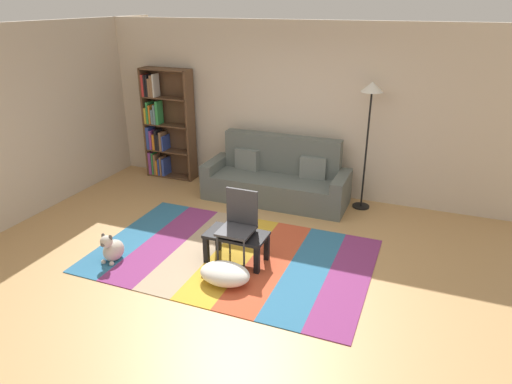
{
  "coord_description": "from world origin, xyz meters",
  "views": [
    {
      "loc": [
        2.01,
        -4.43,
        2.97
      ],
      "look_at": [
        -0.04,
        0.72,
        0.65
      ],
      "focal_mm": 32.33,
      "sensor_mm": 36.0,
      "label": 1
    }
  ],
  "objects_px": {
    "tv_remote": "(232,232)",
    "folding_chair": "(239,220)",
    "standing_lamp": "(371,104)",
    "bookshelf": "(163,127)",
    "couch": "(277,179)",
    "dog": "(112,249)",
    "coffee_table": "(236,239)",
    "pouf": "(225,274)"
  },
  "relations": [
    {
      "from": "tv_remote",
      "to": "folding_chair",
      "type": "height_order",
      "value": "folding_chair"
    },
    {
      "from": "folding_chair",
      "to": "standing_lamp",
      "type": "bearing_deg",
      "value": 88.95
    },
    {
      "from": "bookshelf",
      "to": "tv_remote",
      "type": "xyz_separation_m",
      "value": [
        2.35,
        -2.27,
        -0.51
      ]
    },
    {
      "from": "couch",
      "to": "bookshelf",
      "type": "height_order",
      "value": "bookshelf"
    },
    {
      "from": "dog",
      "to": "folding_chair",
      "type": "bearing_deg",
      "value": 22.64
    },
    {
      "from": "dog",
      "to": "standing_lamp",
      "type": "bearing_deg",
      "value": 46.8
    },
    {
      "from": "folding_chair",
      "to": "dog",
      "type": "bearing_deg",
      "value": -130.55
    },
    {
      "from": "coffee_table",
      "to": "dog",
      "type": "relative_size",
      "value": 1.86
    },
    {
      "from": "coffee_table",
      "to": "folding_chair",
      "type": "distance_m",
      "value": 0.23
    },
    {
      "from": "bookshelf",
      "to": "folding_chair",
      "type": "height_order",
      "value": "bookshelf"
    },
    {
      "from": "coffee_table",
      "to": "tv_remote",
      "type": "height_order",
      "value": "tv_remote"
    },
    {
      "from": "standing_lamp",
      "to": "coffee_table",
      "type": "bearing_deg",
      "value": -117.58
    },
    {
      "from": "couch",
      "to": "folding_chair",
      "type": "relative_size",
      "value": 2.51
    },
    {
      "from": "standing_lamp",
      "to": "folding_chair",
      "type": "height_order",
      "value": "standing_lamp"
    },
    {
      "from": "pouf",
      "to": "standing_lamp",
      "type": "distance_m",
      "value": 3.22
    },
    {
      "from": "bookshelf",
      "to": "dog",
      "type": "relative_size",
      "value": 4.82
    },
    {
      "from": "couch",
      "to": "bookshelf",
      "type": "relative_size",
      "value": 1.18
    },
    {
      "from": "bookshelf",
      "to": "folding_chair",
      "type": "relative_size",
      "value": 2.13
    },
    {
      "from": "coffee_table",
      "to": "standing_lamp",
      "type": "relative_size",
      "value": 0.39
    },
    {
      "from": "couch",
      "to": "dog",
      "type": "bearing_deg",
      "value": -116.02
    },
    {
      "from": "standing_lamp",
      "to": "pouf",
      "type": "bearing_deg",
      "value": -111.89
    },
    {
      "from": "folding_chair",
      "to": "couch",
      "type": "bearing_deg",
      "value": 122.59
    },
    {
      "from": "bookshelf",
      "to": "standing_lamp",
      "type": "xyz_separation_m",
      "value": [
        3.54,
        -0.1,
        0.69
      ]
    },
    {
      "from": "coffee_table",
      "to": "pouf",
      "type": "xyz_separation_m",
      "value": [
        0.07,
        -0.48,
        -0.18
      ]
    },
    {
      "from": "bookshelf",
      "to": "tv_remote",
      "type": "relative_size",
      "value": 12.76
    },
    {
      "from": "couch",
      "to": "folding_chair",
      "type": "distance_m",
      "value": 1.96
    },
    {
      "from": "couch",
      "to": "bookshelf",
      "type": "bearing_deg",
      "value": 172.72
    },
    {
      "from": "couch",
      "to": "standing_lamp",
      "type": "bearing_deg",
      "value": 8.08
    },
    {
      "from": "couch",
      "to": "folding_chair",
      "type": "xyz_separation_m",
      "value": [
        0.2,
        -1.94,
        0.2
      ]
    },
    {
      "from": "coffee_table",
      "to": "folding_chair",
      "type": "relative_size",
      "value": 0.82
    },
    {
      "from": "tv_remote",
      "to": "folding_chair",
      "type": "xyz_separation_m",
      "value": [
        0.07,
        0.05,
        0.14
      ]
    },
    {
      "from": "folding_chair",
      "to": "coffee_table",
      "type": "bearing_deg",
      "value": -78.61
    },
    {
      "from": "coffee_table",
      "to": "standing_lamp",
      "type": "height_order",
      "value": "standing_lamp"
    },
    {
      "from": "bookshelf",
      "to": "coffee_table",
      "type": "height_order",
      "value": "bookshelf"
    },
    {
      "from": "standing_lamp",
      "to": "folding_chair",
      "type": "distance_m",
      "value": 2.63
    },
    {
      "from": "coffee_table",
      "to": "tv_remote",
      "type": "xyz_separation_m",
      "value": [
        -0.05,
        0.0,
        0.09
      ]
    },
    {
      "from": "bookshelf",
      "to": "pouf",
      "type": "distance_m",
      "value": 3.78
    },
    {
      "from": "dog",
      "to": "folding_chair",
      "type": "xyz_separation_m",
      "value": [
        1.43,
        0.6,
        0.37
      ]
    },
    {
      "from": "bookshelf",
      "to": "pouf",
      "type": "xyz_separation_m",
      "value": [
        2.47,
        -2.76,
        -0.78
      ]
    },
    {
      "from": "bookshelf",
      "to": "couch",
      "type": "bearing_deg",
      "value": -7.28
    },
    {
      "from": "couch",
      "to": "pouf",
      "type": "height_order",
      "value": "couch"
    },
    {
      "from": "pouf",
      "to": "tv_remote",
      "type": "relative_size",
      "value": 3.91
    }
  ]
}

